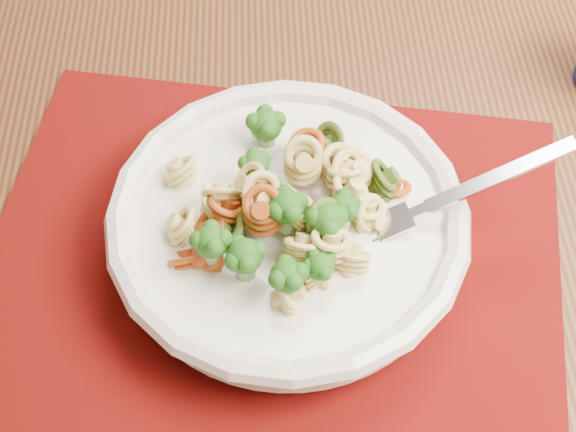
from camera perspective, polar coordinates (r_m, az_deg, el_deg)
name	(u,v)px	position (r m, az deg, el deg)	size (l,w,h in m)	color
dining_table	(302,183)	(0.77, 1.02, 2.35)	(1.60, 1.27, 0.72)	#573618
placemat	(271,258)	(0.60, -1.18, -2.99)	(0.43, 0.33, 0.00)	#570A03
pasta_bowl	(288,224)	(0.58, 0.00, -0.56)	(0.26, 0.26, 0.05)	white
pasta_broccoli_heap	(288,211)	(0.57, 0.00, 0.35)	(0.22, 0.22, 0.06)	#E8D872
fork	(394,221)	(0.57, 7.54, -0.38)	(0.19, 0.02, 0.01)	silver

